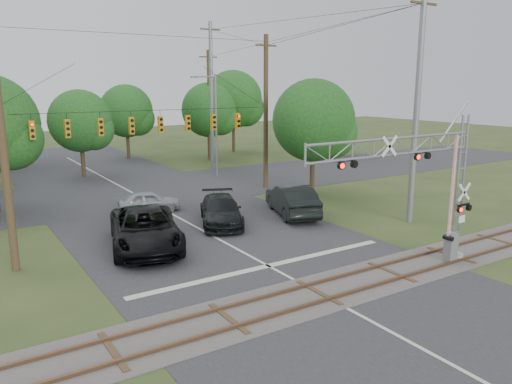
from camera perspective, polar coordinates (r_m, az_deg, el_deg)
ground at (r=18.42m, az=11.28°, el=-13.46°), size 160.00×160.00×0.00m
road_main at (r=25.99m, az=-4.17°, el=-5.50°), size 14.00×90.00×0.02m
road_cross at (r=38.50m, az=-14.16°, el=0.02°), size 90.00×12.00×0.02m
railroad_track at (r=19.75m, az=7.20°, el=-11.38°), size 90.00×3.20×0.17m
crossing_gantry at (r=21.83m, az=18.34°, el=1.44°), size 9.33×0.84×6.61m
traffic_signal_span at (r=34.28m, az=-11.12°, el=8.21°), size 19.34×0.36×11.50m
pickup_black at (r=25.09m, az=-12.54°, el=-4.14°), size 4.93×7.55×1.93m
car_dark at (r=28.76m, az=-4.04°, el=-2.12°), size 4.26×5.93×1.59m
sedan_silver at (r=32.29m, az=-12.17°, el=-1.01°), size 4.16×2.43×1.33m
suv_dark at (r=30.74m, az=4.14°, el=-0.91°), size 3.78×6.04×1.88m
streetlight at (r=43.03m, az=-4.80°, el=8.14°), size 2.32×0.24×8.71m
utility_poles at (r=36.58m, az=-9.86°, el=9.60°), size 26.54×28.04×13.47m
treeline at (r=46.33m, az=-19.60°, el=8.58°), size 57.36×31.51×9.54m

